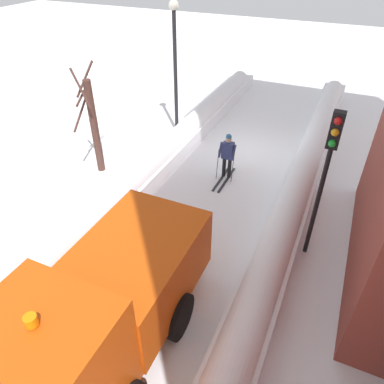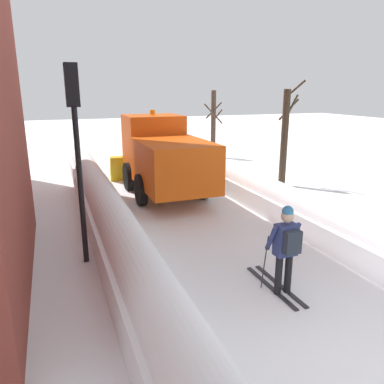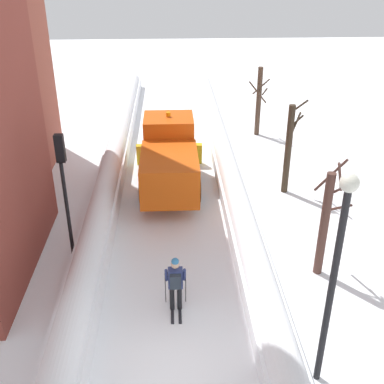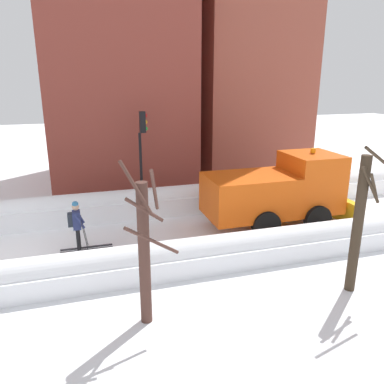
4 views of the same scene
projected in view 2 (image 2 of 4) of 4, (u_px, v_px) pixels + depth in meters
name	position (u px, v px, depth m)	size (l,w,h in m)	color
ground_plane	(166.00, 195.00, 14.31)	(80.00, 80.00, 0.00)	white
snowbank_left	(94.00, 186.00, 13.25)	(1.10, 36.00, 1.24)	white
snowbank_right	(228.00, 177.00, 15.08)	(1.10, 36.00, 1.09)	white
plow_truck	(163.00, 156.00, 14.07)	(3.20, 5.98, 3.12)	#DB510F
skier	(286.00, 246.00, 7.15)	(0.62, 1.80, 1.81)	black
traffic_light_pole	(75.00, 127.00, 8.06)	(0.28, 0.42, 4.43)	black
bare_tree_mid	(285.00, 136.00, 15.23)	(0.63, 1.13, 4.26)	#382C1F
bare_tree_far	(213.00, 124.00, 21.76)	(1.22, 1.15, 3.84)	#493629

